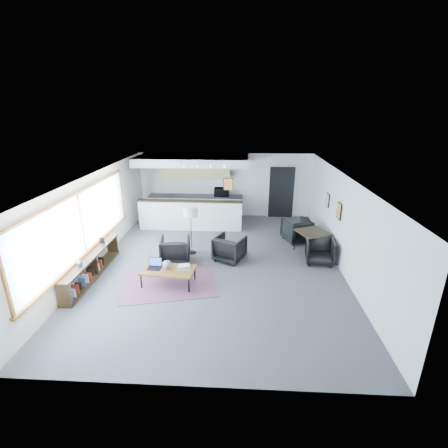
# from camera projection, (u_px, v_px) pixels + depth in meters

# --- Properties ---
(room) EXTENTS (7.02, 9.02, 2.62)m
(room) POSITION_uv_depth(u_px,v_px,m) (217.00, 222.00, 9.13)
(room) COLOR #4D4D50
(room) RESTS_ON ground
(window) EXTENTS (0.10, 5.95, 1.66)m
(window) POSITION_uv_depth(u_px,v_px,m) (81.00, 225.00, 8.41)
(window) COLOR #8CBFFF
(window) RESTS_ON room
(console) EXTENTS (0.35, 3.00, 0.80)m
(console) POSITION_uv_depth(u_px,v_px,m) (91.00, 267.00, 8.65)
(console) COLOR black
(console) RESTS_ON floor
(kitchenette) EXTENTS (4.20, 1.96, 2.60)m
(kitchenette) POSITION_uv_depth(u_px,v_px,m) (194.00, 187.00, 12.64)
(kitchenette) COLOR white
(kitchenette) RESTS_ON floor
(doorway) EXTENTS (1.10, 0.12, 2.15)m
(doorway) POSITION_uv_depth(u_px,v_px,m) (281.00, 192.00, 13.23)
(doorway) COLOR black
(doorway) RESTS_ON room
(track_light) EXTENTS (1.60, 0.07, 0.15)m
(track_light) POSITION_uv_depth(u_px,v_px,m) (204.00, 165.00, 10.80)
(track_light) COLOR silver
(track_light) RESTS_ON room
(wall_art_lower) EXTENTS (0.03, 0.38, 0.48)m
(wall_art_lower) POSITION_uv_depth(u_px,v_px,m) (339.00, 211.00, 9.24)
(wall_art_lower) COLOR black
(wall_art_lower) RESTS_ON room
(wall_art_upper) EXTENTS (0.03, 0.34, 0.44)m
(wall_art_upper) POSITION_uv_depth(u_px,v_px,m) (328.00, 200.00, 10.47)
(wall_art_upper) COLOR black
(wall_art_upper) RESTS_ON room
(kilim_rug) EXTENTS (2.73, 2.15, 0.01)m
(kilim_rug) POSITION_uv_depth(u_px,v_px,m) (169.00, 284.00, 8.43)
(kilim_rug) COLOR #64374E
(kilim_rug) RESTS_ON floor
(coffee_table) EXTENTS (1.40, 0.85, 0.44)m
(coffee_table) POSITION_uv_depth(u_px,v_px,m) (168.00, 270.00, 8.29)
(coffee_table) COLOR brown
(coffee_table) RESTS_ON floor
(laptop) EXTENTS (0.36, 0.31, 0.25)m
(laptop) POSITION_uv_depth(u_px,v_px,m) (155.00, 265.00, 8.35)
(laptop) COLOR black
(laptop) RESTS_ON coffee_table
(ceramic_pot) EXTENTS (0.24, 0.24, 0.24)m
(ceramic_pot) POSITION_uv_depth(u_px,v_px,m) (167.00, 265.00, 8.27)
(ceramic_pot) COLOR gray
(ceramic_pot) RESTS_ON coffee_table
(book_stack) EXTENTS (0.36, 0.32, 0.10)m
(book_stack) POSITION_uv_depth(u_px,v_px,m) (184.00, 267.00, 8.32)
(book_stack) COLOR silver
(book_stack) RESTS_ON coffee_table
(coaster) EXTENTS (0.11, 0.11, 0.01)m
(coaster) POSITION_uv_depth(u_px,v_px,m) (173.00, 273.00, 8.07)
(coaster) COLOR #E5590C
(coaster) RESTS_ON coffee_table
(armchair_left) EXTENTS (0.91, 0.87, 0.85)m
(armchair_left) POSITION_uv_depth(u_px,v_px,m) (175.00, 249.00, 9.48)
(armchair_left) COLOR black
(armchair_left) RESTS_ON floor
(armchair_right) EXTENTS (1.04, 1.02, 0.83)m
(armchair_right) POSITION_uv_depth(u_px,v_px,m) (230.00, 247.00, 9.65)
(armchair_right) COLOR black
(armchair_right) RESTS_ON floor
(floor_lamp) EXTENTS (0.49, 0.49, 1.52)m
(floor_lamp) POSITION_uv_depth(u_px,v_px,m) (191.00, 213.00, 9.79)
(floor_lamp) COLOR black
(floor_lamp) RESTS_ON floor
(dining_table) EXTENTS (1.13, 1.13, 0.72)m
(dining_table) POSITION_uv_depth(u_px,v_px,m) (313.00, 234.00, 9.99)
(dining_table) COLOR black
(dining_table) RESTS_ON floor
(dining_chair_near) EXTENTS (0.72, 0.68, 0.68)m
(dining_chair_near) POSITION_uv_depth(u_px,v_px,m) (320.00, 252.00, 9.49)
(dining_chair_near) COLOR black
(dining_chair_near) RESTS_ON floor
(dining_chair_far) EXTENTS (0.89, 0.87, 0.72)m
(dining_chair_far) POSITION_uv_depth(u_px,v_px,m) (297.00, 231.00, 11.03)
(dining_chair_far) COLOR black
(dining_chair_far) RESTS_ON floor
(microwave) EXTENTS (0.60, 0.34, 0.40)m
(microwave) POSITION_uv_depth(u_px,v_px,m) (222.00, 191.00, 13.09)
(microwave) COLOR black
(microwave) RESTS_ON kitchenette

